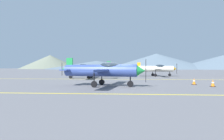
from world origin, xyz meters
TOP-DOWN VIEW (x-y plane):
  - ground_plane at (0.00, 0.00)m, footprint 400.00×400.00m
  - apron_line_near at (0.00, -4.68)m, footprint 80.00×0.16m
  - apron_line_far at (0.00, 8.41)m, footprint 80.00×0.16m
  - airplane_near at (-1.08, -0.39)m, footprint 7.07×8.08m
  - airplane_mid at (-4.60, 9.50)m, footprint 7.00×8.07m
  - airplane_far at (6.25, 16.28)m, footprint 7.03×8.08m
  - car_sedan at (0.62, 24.54)m, footprint 3.85×4.59m
  - traffic_cone_front at (7.07, 1.58)m, footprint 0.36×0.36m
  - traffic_cone_side at (7.94, -0.09)m, footprint 0.36×0.36m
  - hill_left at (-68.37, 146.71)m, footprint 54.13×54.13m
  - hill_centerleft at (-22.86, 136.37)m, footprint 85.40×85.40m
  - hill_centerright at (28.46, 144.26)m, footprint 88.94×88.94m
  - hill_right at (77.68, 131.22)m, footprint 80.05×80.05m

SIDE VIEW (x-z plane):
  - ground_plane at x=0.00m, z-range 0.00..0.00m
  - apron_line_near at x=0.00m, z-range 0.00..0.01m
  - apron_line_far at x=0.00m, z-range 0.00..0.01m
  - traffic_cone_front at x=7.07m, z-range -0.01..0.58m
  - traffic_cone_side at x=7.94m, z-range -0.01..0.58m
  - car_sedan at x=0.62m, z-range 0.03..1.65m
  - airplane_near at x=-1.08m, z-range 0.15..2.57m
  - airplane_mid at x=-4.60m, z-range 0.15..2.57m
  - airplane_far at x=6.25m, z-range 0.15..2.57m
  - hill_centerleft at x=-22.86m, z-range 0.00..6.99m
  - hill_right at x=77.68m, z-range 0.00..10.87m
  - hill_left at x=-68.37m, z-range 0.00..12.74m
  - hill_centerright at x=28.46m, z-range 0.00..13.42m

